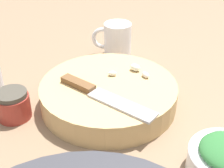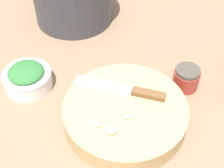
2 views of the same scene
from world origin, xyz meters
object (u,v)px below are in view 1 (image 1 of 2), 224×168
(cutting_board, at_px, (109,94))
(chef_knife, at_px, (99,94))
(honey_jar, at_px, (13,105))
(coffee_mug, at_px, (116,39))
(garlic_cloves, at_px, (133,70))

(cutting_board, xyz_separation_m, chef_knife, (-0.03, 0.04, 0.03))
(honey_jar, bearing_deg, coffee_mug, -68.45)
(coffee_mug, bearing_deg, garlic_cloves, 158.08)
(coffee_mug, xyz_separation_m, honey_jar, (-0.13, 0.34, -0.02))
(garlic_cloves, distance_m, coffee_mug, 0.20)
(cutting_board, distance_m, chef_knife, 0.06)
(honey_jar, bearing_deg, cutting_board, -108.73)
(cutting_board, relative_size, garlic_cloves, 3.68)
(chef_knife, relative_size, garlic_cloves, 2.78)
(garlic_cloves, bearing_deg, cutting_board, 97.64)
(chef_knife, xyz_separation_m, honey_jar, (0.09, 0.15, -0.03))
(cutting_board, bearing_deg, honey_jar, 71.27)
(cutting_board, relative_size, coffee_mug, 2.94)
(garlic_cloves, relative_size, honey_jar, 1.16)
(coffee_mug, bearing_deg, cutting_board, 143.31)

